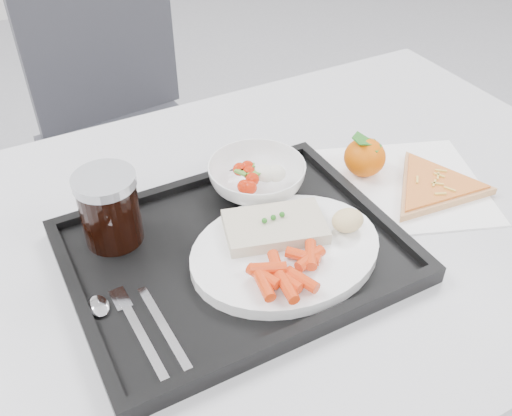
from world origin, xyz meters
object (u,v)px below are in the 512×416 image
object	(u,v)px
chair	(122,112)
dinner_plate	(286,251)
tray	(235,253)
tangerine	(365,157)
pizza_slice	(434,186)
cola_glass	(109,207)
salad_bowl	(257,177)
table	(270,253)

from	to	relation	value
chair	dinner_plate	bearing A→B (deg)	-91.26
chair	tray	world-z (taller)	chair
dinner_plate	tray	bearing A→B (deg)	141.76
tangerine	pizza_slice	xyz separation A→B (m)	(0.07, -0.09, -0.02)
dinner_plate	pizza_slice	distance (m)	0.30
tray	cola_glass	xyz separation A→B (m)	(-0.14, 0.10, 0.06)
salad_bowl	tangerine	size ratio (longest dim) A/B	1.99
tray	cola_glass	distance (m)	0.18
tangerine	pizza_slice	size ratio (longest dim) A/B	0.27
table	dinner_plate	size ratio (longest dim) A/B	4.44
dinner_plate	salad_bowl	distance (m)	0.16
salad_bowl	pizza_slice	size ratio (longest dim) A/B	0.54
dinner_plate	cola_glass	bearing A→B (deg)	142.87
tangerine	dinner_plate	bearing A→B (deg)	-151.38
tray	dinner_plate	size ratio (longest dim) A/B	1.67
table	tangerine	size ratio (longest dim) A/B	15.72
table	tray	size ratio (longest dim) A/B	2.67
salad_bowl	pizza_slice	xyz separation A→B (m)	(0.26, -0.12, -0.03)
cola_glass	pizza_slice	size ratio (longest dim) A/B	0.39
dinner_plate	tangerine	size ratio (longest dim) A/B	3.54
dinner_plate	salad_bowl	world-z (taller)	salad_bowl
table	tray	bearing A→B (deg)	-151.39
pizza_slice	tangerine	bearing A→B (deg)	128.51
salad_bowl	cola_glass	bearing A→B (deg)	-178.79
cola_glass	salad_bowl	bearing A→B (deg)	1.21
table	tray	world-z (taller)	tray
dinner_plate	pizza_slice	bearing A→B (deg)	5.72
tangerine	pizza_slice	distance (m)	0.12
table	cola_glass	xyz separation A→B (m)	(-0.22, 0.06, 0.14)
table	cola_glass	size ratio (longest dim) A/B	11.11
dinner_plate	tangerine	bearing A→B (deg)	28.62
cola_glass	dinner_plate	bearing A→B (deg)	-37.13
chair	cola_glass	size ratio (longest dim) A/B	8.61
chair	dinner_plate	distance (m)	0.92
table	tray	xyz separation A→B (m)	(-0.08, -0.05, 0.08)
chair	cola_glass	xyz separation A→B (m)	(-0.21, -0.75, 0.28)
dinner_plate	table	bearing A→B (deg)	72.78
cola_glass	tangerine	size ratio (longest dim) A/B	1.41
chair	salad_bowl	distance (m)	0.78
tray	pizza_slice	world-z (taller)	tray
cola_glass	pizza_slice	distance (m)	0.51
table	salad_bowl	world-z (taller)	salad_bowl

